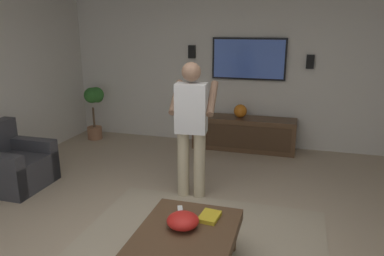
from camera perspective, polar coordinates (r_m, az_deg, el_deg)
ground_plane at (r=3.58m, az=-2.67°, el=-18.90°), size 8.19×8.19×0.00m
wall_back_tv at (r=6.35m, az=7.41°, el=10.20°), size 0.10×6.25×2.87m
armchair at (r=5.31m, az=-26.39°, el=-5.31°), size 0.81×0.82×0.82m
coffee_table at (r=3.19m, az=-0.94°, el=-17.37°), size 1.00×0.80×0.40m
media_console at (r=6.22m, az=8.07°, el=-0.87°), size 0.45×1.70×0.55m
tv at (r=6.23m, az=8.83°, el=10.60°), size 0.05×1.22×0.69m
person_standing at (r=4.29m, az=-0.07°, el=0.84°), size 0.57×0.57×1.64m
potted_plant_tall at (r=6.84m, az=-14.92°, el=3.65°), size 0.41×0.38×0.98m
bowl at (r=3.15m, az=-1.43°, el=-14.24°), size 0.27×0.27×0.12m
remote_white at (r=3.41m, az=-1.84°, el=-12.71°), size 0.16×0.09×0.02m
book at (r=3.30m, az=2.76°, el=-13.63°), size 0.24×0.18×0.04m
vase_round at (r=6.14m, az=7.55°, el=2.66°), size 0.22×0.22×0.22m
wall_speaker_left at (r=6.19m, az=17.94°, el=9.80°), size 0.06×0.12×0.22m
wall_speaker_right at (r=6.43m, az=-0.02°, el=11.79°), size 0.06×0.12×0.22m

